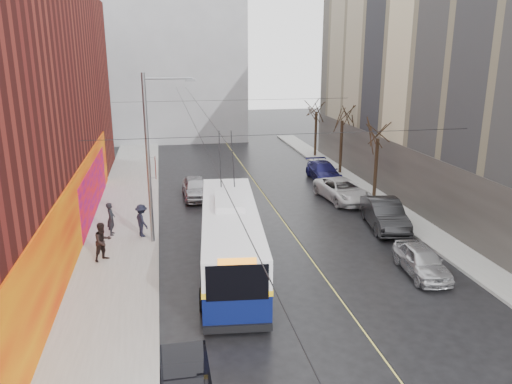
{
  "coord_description": "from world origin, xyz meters",
  "views": [
    {
      "loc": [
        -5.53,
        -15.68,
        10.09
      ],
      "look_at": [
        -0.78,
        9.32,
        2.79
      ],
      "focal_mm": 35.0,
      "sensor_mm": 36.0,
      "label": 1
    }
  ],
  "objects_px": {
    "parked_car_a": "(422,261)",
    "parked_car_d": "(324,171)",
    "trolleybus": "(231,238)",
    "tree_mid": "(343,111)",
    "streetlight_pole": "(151,155)",
    "parked_car_b": "(385,214)",
    "tree_near": "(379,127)",
    "following_car": "(196,188)",
    "tree_far": "(317,104)",
    "pedestrian_a": "(111,219)",
    "pedestrian_b": "(103,242)",
    "parked_car_c": "(342,190)",
    "pedestrian_c": "(142,220)"
  },
  "relations": [
    {
      "from": "tree_mid",
      "to": "trolleybus",
      "type": "distance_m",
      "value": 20.87
    },
    {
      "from": "pedestrian_a",
      "to": "parked_car_c",
      "type": "bearing_deg",
      "value": -74.51
    },
    {
      "from": "trolleybus",
      "to": "parked_car_d",
      "type": "bearing_deg",
      "value": 63.34
    },
    {
      "from": "streetlight_pole",
      "to": "parked_car_a",
      "type": "distance_m",
      "value": 14.24
    },
    {
      "from": "tree_far",
      "to": "parked_car_a",
      "type": "xyz_separation_m",
      "value": [
        -3.01,
        -26.19,
        -4.46
      ]
    },
    {
      "from": "tree_mid",
      "to": "following_car",
      "type": "xyz_separation_m",
      "value": [
        -12.41,
        -4.8,
        -4.5
      ]
    },
    {
      "from": "parked_car_b",
      "to": "parked_car_d",
      "type": "distance_m",
      "value": 11.29
    },
    {
      "from": "pedestrian_b",
      "to": "tree_near",
      "type": "bearing_deg",
      "value": -15.82
    },
    {
      "from": "tree_far",
      "to": "pedestrian_a",
      "type": "bearing_deg",
      "value": -133.38
    },
    {
      "from": "tree_far",
      "to": "parked_car_c",
      "type": "xyz_separation_m",
      "value": [
        -2.48,
        -14.29,
        -4.41
      ]
    },
    {
      "from": "tree_mid",
      "to": "tree_near",
      "type": "bearing_deg",
      "value": -90.0
    },
    {
      "from": "parked_car_a",
      "to": "parked_car_c",
      "type": "xyz_separation_m",
      "value": [
        0.53,
        11.91,
        0.06
      ]
    },
    {
      "from": "tree_far",
      "to": "pedestrian_c",
      "type": "relative_size",
      "value": 3.61
    },
    {
      "from": "tree_near",
      "to": "parked_car_d",
      "type": "distance_m",
      "value": 7.1
    },
    {
      "from": "streetlight_pole",
      "to": "pedestrian_b",
      "type": "bearing_deg",
      "value": -139.55
    },
    {
      "from": "streetlight_pole",
      "to": "parked_car_c",
      "type": "height_order",
      "value": "streetlight_pole"
    },
    {
      "from": "pedestrian_a",
      "to": "parked_car_a",
      "type": "bearing_deg",
      "value": -118.07
    },
    {
      "from": "parked_car_c",
      "to": "pedestrian_b",
      "type": "height_order",
      "value": "pedestrian_b"
    },
    {
      "from": "trolleybus",
      "to": "parked_car_a",
      "type": "relative_size",
      "value": 3.05
    },
    {
      "from": "tree_near",
      "to": "parked_car_a",
      "type": "xyz_separation_m",
      "value": [
        -3.01,
        -12.19,
        -4.3
      ]
    },
    {
      "from": "parked_car_c",
      "to": "pedestrian_a",
      "type": "xyz_separation_m",
      "value": [
        -15.06,
        -4.27,
        0.34
      ]
    },
    {
      "from": "parked_car_d",
      "to": "tree_far",
      "type": "bearing_deg",
      "value": 78.19
    },
    {
      "from": "pedestrian_a",
      "to": "pedestrian_b",
      "type": "xyz_separation_m",
      "value": [
        -0.08,
        -3.55,
        0.04
      ]
    },
    {
      "from": "tree_far",
      "to": "pedestrian_b",
      "type": "xyz_separation_m",
      "value": [
        -17.62,
        -22.12,
        -4.03
      ]
    },
    {
      "from": "streetlight_pole",
      "to": "pedestrian_a",
      "type": "distance_m",
      "value": 4.7
    },
    {
      "from": "trolleybus",
      "to": "streetlight_pole",
      "type": "bearing_deg",
      "value": 137.27
    },
    {
      "from": "trolleybus",
      "to": "parked_car_d",
      "type": "distance_m",
      "value": 18.06
    },
    {
      "from": "following_car",
      "to": "pedestrian_a",
      "type": "xyz_separation_m",
      "value": [
        -5.13,
        -6.77,
        0.32
      ]
    },
    {
      "from": "streetlight_pole",
      "to": "pedestrian_b",
      "type": "distance_m",
      "value": 4.96
    },
    {
      "from": "tree_near",
      "to": "tree_mid",
      "type": "distance_m",
      "value": 7.01
    },
    {
      "from": "streetlight_pole",
      "to": "pedestrian_c",
      "type": "height_order",
      "value": "streetlight_pole"
    },
    {
      "from": "streetlight_pole",
      "to": "parked_car_b",
      "type": "xyz_separation_m",
      "value": [
        13.14,
        0.03,
        -4.01
      ]
    },
    {
      "from": "tree_mid",
      "to": "parked_car_b",
      "type": "relative_size",
      "value": 1.32
    },
    {
      "from": "pedestrian_c",
      "to": "pedestrian_b",
      "type": "bearing_deg",
      "value": 125.26
    },
    {
      "from": "tree_mid",
      "to": "parked_car_d",
      "type": "distance_m",
      "value": 5.24
    },
    {
      "from": "following_car",
      "to": "parked_car_d",
      "type": "bearing_deg",
      "value": 15.38
    },
    {
      "from": "parked_car_b",
      "to": "following_car",
      "type": "xyz_separation_m",
      "value": [
        -10.41,
        8.18,
        -0.09
      ]
    },
    {
      "from": "pedestrian_c",
      "to": "parked_car_d",
      "type": "bearing_deg",
      "value": -76.98
    },
    {
      "from": "tree_mid",
      "to": "tree_far",
      "type": "xyz_separation_m",
      "value": [
        0.0,
        7.0,
        -0.11
      ]
    },
    {
      "from": "trolleybus",
      "to": "pedestrian_a",
      "type": "height_order",
      "value": "trolleybus"
    },
    {
      "from": "parked_car_c",
      "to": "parked_car_d",
      "type": "distance_m",
      "value": 5.62
    },
    {
      "from": "parked_car_b",
      "to": "parked_car_d",
      "type": "bearing_deg",
      "value": 98.45
    },
    {
      "from": "streetlight_pole",
      "to": "pedestrian_b",
      "type": "height_order",
      "value": "streetlight_pole"
    },
    {
      "from": "parked_car_d",
      "to": "pedestrian_a",
      "type": "distance_m",
      "value": 18.42
    },
    {
      "from": "following_car",
      "to": "pedestrian_b",
      "type": "distance_m",
      "value": 11.57
    },
    {
      "from": "parked_car_a",
      "to": "parked_car_d",
      "type": "xyz_separation_m",
      "value": [
        1.01,
        17.51,
        0.03
      ]
    },
    {
      "from": "streetlight_pole",
      "to": "parked_car_d",
      "type": "distance_m",
      "value": 17.83
    },
    {
      "from": "parked_car_b",
      "to": "pedestrian_a",
      "type": "height_order",
      "value": "pedestrian_a"
    },
    {
      "from": "tree_near",
      "to": "pedestrian_a",
      "type": "height_order",
      "value": "tree_near"
    },
    {
      "from": "tree_far",
      "to": "pedestrian_b",
      "type": "distance_m",
      "value": 28.56
    }
  ]
}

